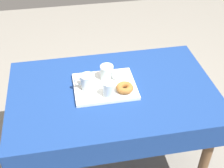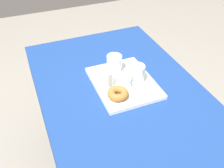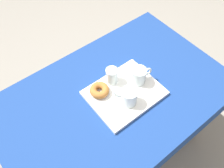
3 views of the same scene
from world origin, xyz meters
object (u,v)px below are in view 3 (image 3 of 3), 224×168
at_px(tea_mug_left, 129,97).
at_px(sugar_donut_left, 99,90).
at_px(serving_tray, 124,93).
at_px(water_glass_near, 112,76).
at_px(dining_table, 114,105).
at_px(donut_plate_left, 100,92).
at_px(tea_mug_right, 139,76).

bearing_deg(tea_mug_left, sugar_donut_left, -59.13).
bearing_deg(sugar_donut_left, serving_tray, 143.96).
bearing_deg(water_glass_near, tea_mug_left, 83.62).
bearing_deg(dining_table, donut_plate_left, -38.83).
bearing_deg(serving_tray, tea_mug_right, -174.91).
xyz_separation_m(dining_table, donut_plate_left, (0.06, -0.05, 0.14)).
bearing_deg(tea_mug_left, water_glass_near, -96.38).
bearing_deg(tea_mug_left, dining_table, -77.26).
bearing_deg(serving_tray, dining_table, -31.79).
bearing_deg(dining_table, tea_mug_right, 173.14).
bearing_deg(donut_plate_left, tea_mug_right, 162.22).
bearing_deg(serving_tray, sugar_donut_left, -36.04).
bearing_deg(sugar_donut_left, dining_table, 141.17).
bearing_deg(water_glass_near, dining_table, 62.47).
bearing_deg(dining_table, tea_mug_left, 102.74).
relative_size(serving_tray, tea_mug_right, 3.06).
distance_m(donut_plate_left, sugar_donut_left, 0.02).
xyz_separation_m(tea_mug_right, water_glass_near, (0.12, -0.09, -0.00)).
bearing_deg(serving_tray, tea_mug_left, 67.31).
relative_size(tea_mug_left, sugar_donut_left, 1.09).
distance_m(serving_tray, tea_mug_right, 0.12).
bearing_deg(sugar_donut_left, tea_mug_left, 120.87).
distance_m(tea_mug_left, sugar_donut_left, 0.16).
xyz_separation_m(tea_mug_left, donut_plate_left, (0.08, -0.14, -0.04)).
height_order(serving_tray, water_glass_near, water_glass_near).
relative_size(dining_table, sugar_donut_left, 12.30).
relative_size(tea_mug_left, water_glass_near, 1.21).
xyz_separation_m(dining_table, serving_tray, (-0.05, 0.03, 0.12)).
relative_size(dining_table, serving_tray, 3.36).
height_order(tea_mug_right, sugar_donut_left, tea_mug_right).
height_order(dining_table, serving_tray, serving_tray).
bearing_deg(tea_mug_right, donut_plate_left, -17.78).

